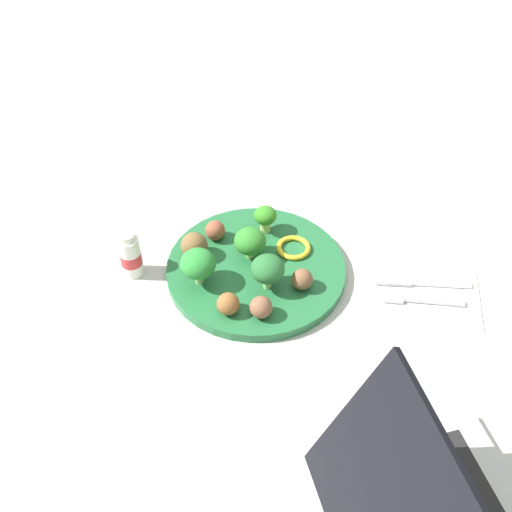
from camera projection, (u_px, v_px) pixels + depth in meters
name	position (u px, v px, depth m)	size (l,w,h in m)	color
ground_plane	(256.00, 272.00, 0.95)	(4.00, 4.00, 0.00)	#B2B2AD
plate	(256.00, 269.00, 0.94)	(0.28, 0.28, 0.02)	#236638
broccoli_floret_back_right	(268.00, 269.00, 0.88)	(0.05, 0.05, 0.06)	#8DC36D
broccoli_floret_mid_left	(250.00, 241.00, 0.93)	(0.05, 0.05, 0.05)	#ABC667
broccoli_floret_far_rim	(198.00, 264.00, 0.89)	(0.05, 0.05, 0.06)	#9CC077
broccoli_floret_mid_right	(265.00, 217.00, 0.98)	(0.04, 0.04, 0.05)	#A9C56A
meatball_front_left	(261.00, 307.00, 0.85)	(0.03, 0.03, 0.03)	brown
meatball_back_right	(228.00, 304.00, 0.86)	(0.03, 0.03, 0.03)	brown
meatball_far_rim	(215.00, 230.00, 0.97)	(0.03, 0.03, 0.03)	brown
meatball_front_right	(194.00, 246.00, 0.94)	(0.04, 0.04, 0.04)	brown
meatball_near_rim	(302.00, 279.00, 0.89)	(0.03, 0.03, 0.03)	brown
pepper_ring_center	(293.00, 248.00, 0.96)	(0.05, 0.05, 0.01)	yellow
napkin	(422.00, 293.00, 0.91)	(0.17, 0.12, 0.01)	white
fork	(418.00, 299.00, 0.90)	(0.12, 0.02, 0.01)	silver
knife	(418.00, 282.00, 0.92)	(0.15, 0.02, 0.01)	white
yogurt_bottle	(131.00, 256.00, 0.92)	(0.03, 0.03, 0.08)	white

